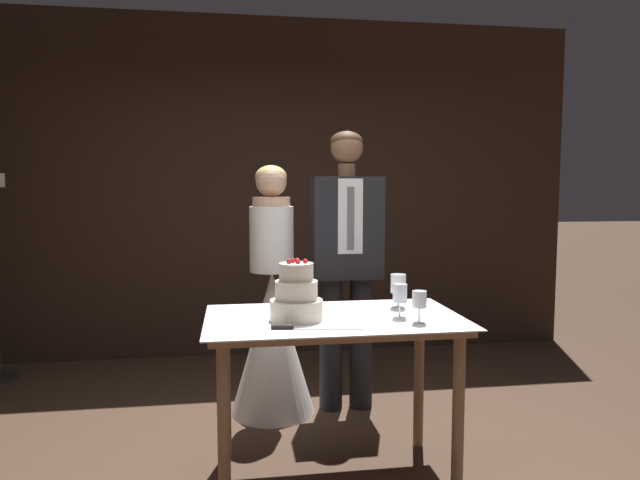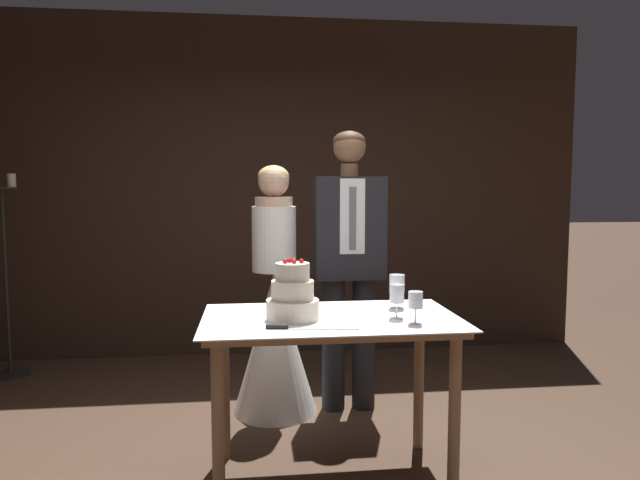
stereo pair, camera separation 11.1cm
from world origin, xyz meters
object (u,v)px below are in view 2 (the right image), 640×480
Objects in this scene: cake_knife at (294,327)px; candle_stand at (7,287)px; wine_glass_near at (416,302)px; groom at (349,254)px; tiered_cake at (293,296)px; bride at (275,323)px; wine_glass_far at (397,295)px; cake_table at (331,339)px; wine_glass_middle at (397,286)px.

candle_stand is (-2.06, 2.07, -0.13)m from cake_knife.
cake_knife is 2.73× the size of wine_glass_near.
cake_knife is 0.58m from wine_glass_near.
cake_knife is 0.23× the size of groom.
candle_stand is at bearing 137.57° from tiered_cake.
tiered_cake is 0.18× the size of bride.
wine_glass_far is 0.09× the size of groom.
cake_knife is at bearing -163.14° from wine_glass_far.
wine_glass_middle is (0.37, 0.16, 0.23)m from cake_table.
tiered_cake is 0.71× the size of cake_knife.
wine_glass_near is at bearing 11.19° from cake_knife.
candle_stand is (-2.63, 1.69, -0.24)m from wine_glass_middle.
candle_stand is at bearing 159.14° from groom.
tiered_cake reaches higher than cake_knife.
cake_knife is 1.22m from groom.
bride is 0.88× the size of groom.
groom is at bearing 99.92° from wine_glass_middle.
tiered_cake is at bearing -168.21° from cake_table.
bride reaches higher than candle_stand.
wine_glass_near is 3.33m from candle_stand.
groom is at bearing 74.95° from cake_table.
wine_glass_far is (-0.06, -0.23, -0.00)m from wine_glass_middle.
cake_knife is 2.93m from candle_stand.
wine_glass_far is at bearing 115.43° from wine_glass_near.
cake_table is 0.46m from wine_glass_middle.
tiered_cake reaches higher than wine_glass_near.
wine_glass_near is at bearing -83.30° from groom.
wine_glass_middle reaches higher than wine_glass_near.
bride is (-0.61, 0.74, -0.36)m from wine_glass_middle.
wine_glass_middle is at bearing 41.74° from cake_knife.
wine_glass_near is at bearing -90.25° from wine_glass_middle.
cake_table is at bearing 152.70° from wine_glass_near.
tiered_cake is 2.81m from candle_stand.
bride is at bearing 119.28° from wine_glass_near.
tiered_cake is 1.66× the size of wine_glass_middle.
wine_glass_far is at bearing -36.78° from candle_stand.
candle_stand is (-2.63, 2.04, -0.23)m from wine_glass_near.
tiered_cake is at bearing -42.43° from candle_stand.
bride is (-0.55, 0.97, -0.36)m from wine_glass_far.
wine_glass_middle is at bearing 23.07° from cake_table.
tiered_cake is 1.00m from bride.
wine_glass_near is 0.92× the size of wine_glass_far.
wine_glass_far is (0.51, 0.15, 0.11)m from cake_knife.
cake_table is 0.32m from cake_knife.
wine_glass_near is at bearing -60.72° from bride.
wine_glass_near is at bearing -15.15° from tiered_cake.
wine_glass_near is 0.10× the size of candle_stand.
wine_glass_middle reaches higher than cake_knife.
bride reaches higher than wine_glass_far.
candle_stand is (-2.50, 0.95, -0.33)m from groom.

